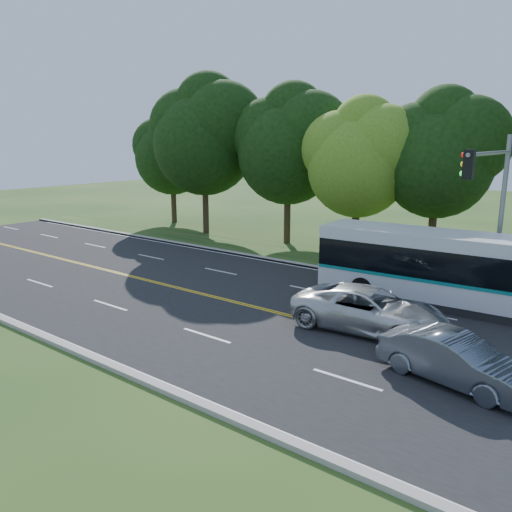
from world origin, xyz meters
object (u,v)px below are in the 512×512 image
Objects in this scene: traffic_signal at (493,195)px; transit_bus at (460,272)px; sedan at (455,359)px; suv at (369,309)px.

traffic_signal is 0.60× the size of transit_bus.
sedan is (1.87, -6.91, -0.80)m from transit_bus.
transit_bus is 7.20m from sedan.
traffic_signal is 1.26× the size of suv.
traffic_signal is 6.81m from suv.
suv is (-3.68, 2.32, 0.07)m from sedan.
traffic_signal is 8.29m from sedan.
suv is (-2.69, -4.90, -3.88)m from traffic_signal.
transit_bus is 4.99m from suv.
sedan is (0.99, -7.23, -3.94)m from traffic_signal.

